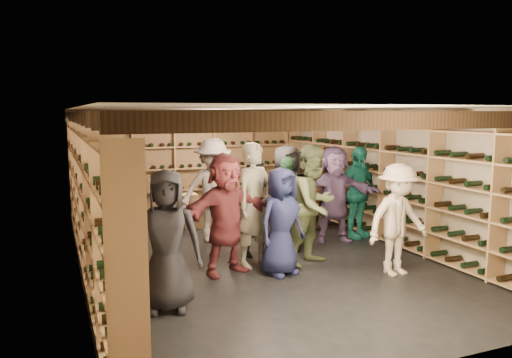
{
  "coord_description": "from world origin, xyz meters",
  "views": [
    {
      "loc": [
        -3.04,
        -7.44,
        2.34
      ],
      "look_at": [
        0.09,
        0.2,
        1.23
      ],
      "focal_mm": 35.0,
      "sensor_mm": 36.0,
      "label": 1
    }
  ],
  "objects": [
    {
      "name": "ceiling_joists",
      "position": [
        0.0,
        0.0,
        2.26
      ],
      "size": [
        5.4,
        7.12,
        0.18
      ],
      "color": "black",
      "rests_on": "ground"
    },
    {
      "name": "person_10",
      "position": [
        0.57,
        0.04,
        0.8
      ],
      "size": [
        0.96,
        0.45,
        1.6
      ],
      "primitive_type": "imported",
      "rotation": [
        0.0,
        0.0,
        0.07
      ],
      "color": "#26512F",
      "rests_on": "ground"
    },
    {
      "name": "wine_rack_left",
      "position": [
        -2.57,
        0.0,
        1.08
      ],
      "size": [
        0.32,
        7.5,
        2.15
      ],
      "color": "tan",
      "rests_on": "ground"
    },
    {
      "name": "person_5",
      "position": [
        -0.77,
        -0.74,
        0.89
      ],
      "size": [
        1.72,
        0.94,
        1.77
      ],
      "primitive_type": "imported",
      "rotation": [
        0.0,
        0.0,
        0.27
      ],
      "color": "maroon",
      "rests_on": "ground"
    },
    {
      "name": "crate_stack_left",
      "position": [
        -0.57,
        2.41,
        0.34
      ],
      "size": [
        0.5,
        0.33,
        0.68
      ],
      "rotation": [
        0.0,
        0.0,
        -0.01
      ],
      "color": "tan",
      "rests_on": "ground"
    },
    {
      "name": "person_8",
      "position": [
        2.12,
        1.23,
        0.83
      ],
      "size": [
        0.98,
        0.89,
        1.65
      ],
      "primitive_type": "imported",
      "rotation": [
        0.0,
        0.0,
        0.4
      ],
      "color": "#442017",
      "rests_on": "ground"
    },
    {
      "name": "person_9",
      "position": [
        -0.38,
        1.1,
        0.94
      ],
      "size": [
        1.23,
        0.74,
        1.87
      ],
      "primitive_type": "imported",
      "rotation": [
        0.0,
        0.0,
        -0.03
      ],
      "color": "#9E9690",
      "rests_on": "ground"
    },
    {
      "name": "ceiling",
      "position": [
        0.0,
        0.0,
        2.4
      ],
      "size": [
        5.5,
        8.0,
        0.01
      ],
      "primitive_type": "cube",
      "color": "beige",
      "rests_on": "walls"
    },
    {
      "name": "crate_stack_right",
      "position": [
        -0.21,
        2.22,
        0.26
      ],
      "size": [
        0.54,
        0.4,
        0.51
      ],
      "rotation": [
        0.0,
        0.0,
        -0.14
      ],
      "color": "tan",
      "rests_on": "ground"
    },
    {
      "name": "person_6",
      "position": [
        -0.05,
        -1.08,
        0.78
      ],
      "size": [
        0.88,
        0.71,
        1.56
      ],
      "primitive_type": "imported",
      "rotation": [
        0.0,
        0.0,
        0.32
      ],
      "color": "#191D44",
      "rests_on": "ground"
    },
    {
      "name": "walls",
      "position": [
        0.0,
        0.0,
        1.2
      ],
      "size": [
        5.52,
        8.02,
        2.4
      ],
      "color": "tan",
      "rests_on": "ground"
    },
    {
      "name": "person_11",
      "position": [
        1.64,
        0.24,
        0.87
      ],
      "size": [
        1.7,
        0.93,
        1.74
      ],
      "primitive_type": "imported",
      "rotation": [
        0.0,
        0.0,
        -0.27
      ],
      "color": "#664C7B",
      "rests_on": "ground"
    },
    {
      "name": "person_0",
      "position": [
        -1.85,
        -1.78,
        0.84
      ],
      "size": [
        0.93,
        0.73,
        1.69
      ],
      "primitive_type": "imported",
      "rotation": [
        0.0,
        0.0,
        -0.25
      ],
      "color": "black",
      "rests_on": "ground"
    },
    {
      "name": "person_4",
      "position": [
        2.18,
        0.32,
        0.86
      ],
      "size": [
        1.08,
        0.68,
        1.72
      ],
      "primitive_type": "imported",
      "rotation": [
        0.0,
        0.0,
        0.27
      ],
      "color": "#1E7F70",
      "rests_on": "ground"
    },
    {
      "name": "person_1",
      "position": [
        -0.01,
        -0.07,
        0.81
      ],
      "size": [
        0.65,
        0.48,
        1.62
      ],
      "primitive_type": "imported",
      "rotation": [
        0.0,
        0.0,
        0.17
      ],
      "color": "black",
      "rests_on": "ground"
    },
    {
      "name": "crate_loose",
      "position": [
        1.57,
        2.94,
        0.09
      ],
      "size": [
        0.55,
        0.4,
        0.17
      ],
      "primitive_type": "cube",
      "rotation": [
        0.0,
        0.0,
        0.16
      ],
      "color": "tan",
      "rests_on": "ground"
    },
    {
      "name": "ground",
      "position": [
        0.0,
        0.0,
        0.0
      ],
      "size": [
        8.0,
        8.0,
        0.0
      ],
      "primitive_type": "plane",
      "color": "black",
      "rests_on": "ground"
    },
    {
      "name": "wine_rack_right",
      "position": [
        2.57,
        0.0,
        1.08
      ],
      "size": [
        0.32,
        7.5,
        2.15
      ],
      "color": "tan",
      "rests_on": "ground"
    },
    {
      "name": "person_7",
      "position": [
        -0.25,
        -0.57,
        0.95
      ],
      "size": [
        0.81,
        0.68,
        1.89
      ],
      "primitive_type": "imported",
      "rotation": [
        0.0,
        0.0,
        0.38
      ],
      "color": "gray",
      "rests_on": "ground"
    },
    {
      "name": "wine_rack_back",
      "position": [
        0.0,
        3.83,
        1.07
      ],
      "size": [
        4.7,
        0.3,
        2.15
      ],
      "color": "tan",
      "rests_on": "ground"
    },
    {
      "name": "person_12",
      "position": [
        0.82,
        0.53,
        0.88
      ],
      "size": [
        0.97,
        0.75,
        1.76
      ],
      "primitive_type": "imported",
      "rotation": [
        0.0,
        0.0,
        0.25
      ],
      "color": "#303035",
      "rests_on": "ground"
    },
    {
      "name": "person_2",
      "position": [
        0.63,
        -0.82,
        0.93
      ],
      "size": [
        1.1,
        1.0,
        1.85
      ],
      "primitive_type": "imported",
      "rotation": [
        0.0,
        0.0,
        0.4
      ],
      "color": "#525C3A",
      "rests_on": "ground"
    },
    {
      "name": "person_3",
      "position": [
        1.5,
        -1.73,
        0.81
      ],
      "size": [
        1.1,
        0.7,
        1.62
      ],
      "primitive_type": "imported",
      "rotation": [
        0.0,
        0.0,
        0.09
      ],
      "color": "beige",
      "rests_on": "ground"
    }
  ]
}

